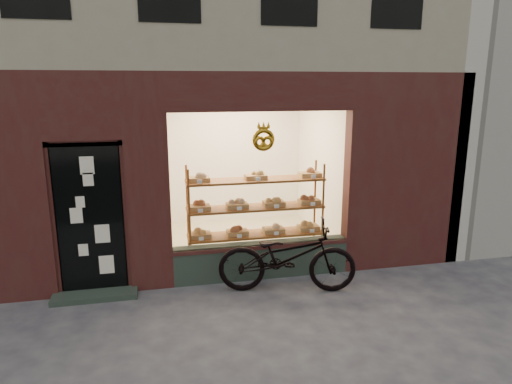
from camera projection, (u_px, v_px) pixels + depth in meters
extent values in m
plane|color=#36353D|center=(266.00, 357.00, 5.02)|extent=(90.00, 90.00, 0.00)
cube|color=#293731|center=(261.00, 260.00, 7.07)|extent=(2.70, 0.25, 0.55)
cube|color=black|center=(90.00, 220.00, 6.30)|extent=(0.90, 0.04, 2.15)
cube|color=#293731|center=(95.00, 295.00, 6.39)|extent=(1.15, 0.35, 0.08)
torus|color=#BD871C|center=(264.00, 140.00, 6.53)|extent=(0.33, 0.07, 0.33)
cube|color=brown|center=(256.00, 263.00, 7.52)|extent=(2.20, 0.45, 0.04)
cube|color=brown|center=(256.00, 234.00, 7.41)|extent=(2.20, 0.45, 0.03)
cube|color=brown|center=(256.00, 208.00, 7.30)|extent=(2.20, 0.45, 0.04)
cube|color=brown|center=(256.00, 180.00, 7.20)|extent=(2.20, 0.45, 0.04)
cylinder|color=brown|center=(190.00, 224.00, 6.93)|extent=(0.04, 0.04, 1.70)
cylinder|color=brown|center=(323.00, 216.00, 7.38)|extent=(0.04, 0.04, 1.70)
cylinder|color=brown|center=(188.00, 217.00, 7.30)|extent=(0.04, 0.04, 1.70)
cylinder|color=brown|center=(315.00, 209.00, 7.75)|extent=(0.04, 0.04, 1.70)
cube|color=brown|center=(200.00, 235.00, 7.20)|extent=(0.34, 0.24, 0.07)
sphere|color=#AE7E3D|center=(200.00, 230.00, 7.18)|extent=(0.11, 0.11, 0.11)
cube|color=white|center=(201.00, 239.00, 7.03)|extent=(0.07, 0.01, 0.05)
cube|color=brown|center=(237.00, 232.00, 7.33)|extent=(0.34, 0.24, 0.07)
sphere|color=brown|center=(237.00, 227.00, 7.31)|extent=(0.11, 0.11, 0.11)
cube|color=white|center=(239.00, 236.00, 7.15)|extent=(0.08, 0.01, 0.05)
cube|color=brown|center=(273.00, 230.00, 7.46)|extent=(0.34, 0.24, 0.07)
sphere|color=tan|center=(274.00, 225.00, 7.44)|extent=(0.11, 0.11, 0.11)
cube|color=white|center=(276.00, 233.00, 7.28)|extent=(0.07, 0.01, 0.05)
cube|color=brown|center=(308.00, 227.00, 7.58)|extent=(0.34, 0.24, 0.07)
sphere|color=#AE7E3D|center=(308.00, 223.00, 7.56)|extent=(0.11, 0.11, 0.11)
cube|color=white|center=(312.00, 231.00, 7.41)|extent=(0.08, 0.01, 0.05)
cube|color=brown|center=(199.00, 208.00, 7.10)|extent=(0.34, 0.24, 0.07)
sphere|color=brown|center=(199.00, 202.00, 7.08)|extent=(0.11, 0.11, 0.11)
cube|color=white|center=(200.00, 211.00, 6.92)|extent=(0.07, 0.01, 0.06)
cube|color=brown|center=(237.00, 205.00, 7.23)|extent=(0.34, 0.24, 0.07)
sphere|color=tan|center=(237.00, 200.00, 7.21)|extent=(0.11, 0.11, 0.11)
cube|color=white|center=(239.00, 208.00, 7.05)|extent=(0.08, 0.01, 0.06)
cube|color=brown|center=(274.00, 203.00, 7.35)|extent=(0.34, 0.24, 0.07)
sphere|color=#AE7E3D|center=(274.00, 198.00, 7.33)|extent=(0.11, 0.11, 0.11)
cube|color=white|center=(277.00, 206.00, 7.18)|extent=(0.07, 0.01, 0.06)
cube|color=brown|center=(309.00, 201.00, 7.48)|extent=(0.34, 0.24, 0.07)
sphere|color=brown|center=(309.00, 196.00, 7.46)|extent=(0.11, 0.11, 0.11)
cube|color=white|center=(313.00, 204.00, 7.30)|extent=(0.08, 0.01, 0.06)
cube|color=brown|center=(198.00, 179.00, 7.00)|extent=(0.34, 0.24, 0.07)
sphere|color=tan|center=(198.00, 174.00, 6.98)|extent=(0.11, 0.11, 0.11)
cube|color=white|center=(200.00, 182.00, 6.82)|extent=(0.07, 0.01, 0.06)
cube|color=brown|center=(256.00, 177.00, 7.19)|extent=(0.34, 0.24, 0.07)
sphere|color=#AE7E3D|center=(256.00, 172.00, 7.17)|extent=(0.11, 0.11, 0.11)
cube|color=white|center=(258.00, 179.00, 7.01)|extent=(0.07, 0.01, 0.06)
cube|color=brown|center=(310.00, 174.00, 7.37)|extent=(0.34, 0.24, 0.07)
sphere|color=brown|center=(310.00, 169.00, 7.35)|extent=(0.11, 0.11, 0.11)
cube|color=white|center=(314.00, 177.00, 7.20)|extent=(0.08, 0.01, 0.06)
imported|color=black|center=(287.00, 257.00, 6.52)|extent=(2.07, 1.11, 1.04)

